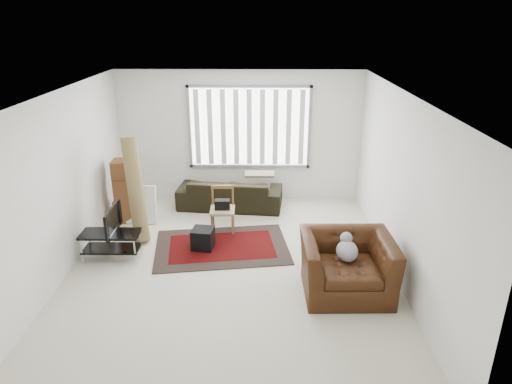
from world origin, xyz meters
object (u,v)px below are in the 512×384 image
armchair (347,262)px  side_chair (222,208)px  moving_boxes (127,193)px  sofa (230,189)px  tv_stand (111,240)px

armchair → side_chair: bearing=133.4°
moving_boxes → armchair: size_ratio=0.92×
sofa → armchair: 3.55m
moving_boxes → side_chair: (1.85, -0.44, -0.10)m
tv_stand → armchair: 3.73m
tv_stand → armchair: size_ratio=0.72×
side_chair → tv_stand: bearing=-149.6°
sofa → side_chair: bearing=92.2°
tv_stand → armchair: bearing=-13.3°
tv_stand → moving_boxes: 1.54m
side_chair → sofa: bearing=84.9°
sofa → armchair: bearing=127.0°
tv_stand → sofa: bearing=50.8°
tv_stand → side_chair: side_chair is taller
tv_stand → sofa: 2.79m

